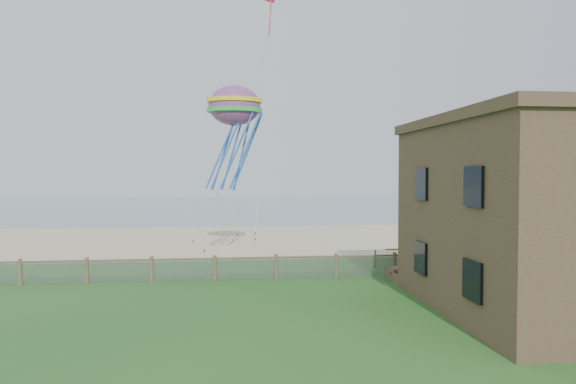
% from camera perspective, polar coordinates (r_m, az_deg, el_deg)
% --- Properties ---
extents(ground, '(160.00, 160.00, 0.00)m').
position_cam_1_polar(ground, '(19.82, 0.27, -13.20)').
color(ground, '#21521C').
rests_on(ground, ground).
extents(sand_beach, '(72.00, 20.00, 0.02)m').
position_cam_1_polar(sand_beach, '(41.38, -3.26, -5.21)').
color(sand_beach, tan).
rests_on(sand_beach, ground).
extents(ocean, '(160.00, 68.00, 0.02)m').
position_cam_1_polar(ocean, '(85.18, -4.86, -1.50)').
color(ocean, slate).
rests_on(ocean, ground).
extents(chainlink_fence, '(36.20, 0.20, 1.25)m').
position_cam_1_polar(chainlink_fence, '(25.52, -1.31, -8.49)').
color(chainlink_fence, brown).
rests_on(chainlink_fence, ground).
extents(motel_deck, '(15.00, 2.00, 0.50)m').
position_cam_1_polar(motel_deck, '(28.84, 25.87, -8.08)').
color(motel_deck, brown).
rests_on(motel_deck, ground).
extents(picnic_table, '(1.86, 1.53, 0.70)m').
position_cam_1_polar(picnic_table, '(25.63, 13.33, -8.95)').
color(picnic_table, brown).
rests_on(picnic_table, ground).
extents(octopus_kite, '(3.63, 2.78, 6.88)m').
position_cam_1_polar(octopus_kite, '(31.35, -5.95, 6.33)').
color(octopus_kite, red).
extents(kite_red, '(2.09, 2.24, 2.97)m').
position_cam_1_polar(kite_red, '(37.82, -1.93, 20.01)').
color(kite_red, red).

